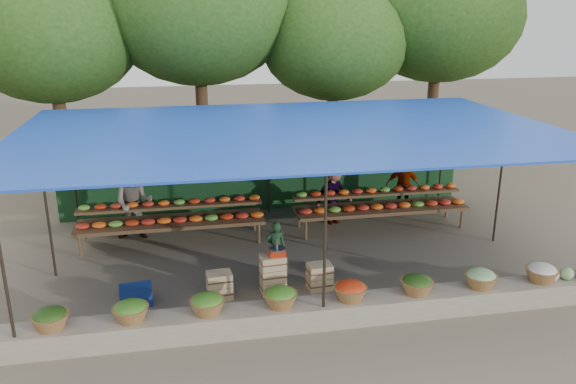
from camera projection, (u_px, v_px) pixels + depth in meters
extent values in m
plane|color=#695B4D|center=(290.00, 257.00, 12.14)|extent=(60.00, 60.00, 0.00)
cube|color=#736B5C|center=(321.00, 313.00, 9.51)|extent=(10.60, 0.55, 0.40)
cylinder|color=black|center=(4.00, 277.00, 8.14)|extent=(0.05, 0.05, 2.80)
cylinder|color=black|center=(325.00, 251.00, 9.00)|extent=(0.05, 0.05, 2.80)
cylinder|color=black|center=(47.00, 210.00, 10.85)|extent=(0.05, 0.05, 2.80)
cylinder|color=black|center=(500.00, 183.00, 12.57)|extent=(0.05, 0.05, 2.80)
cylinder|color=black|center=(72.00, 170.00, 13.56)|extent=(0.05, 0.05, 2.80)
cylinder|color=black|center=(268.00, 161.00, 14.42)|extent=(0.05, 0.05, 2.80)
cylinder|color=black|center=(442.00, 152.00, 15.28)|extent=(0.05, 0.05, 2.80)
cube|color=#1840B7|center=(290.00, 130.00, 11.28)|extent=(10.80, 6.60, 0.04)
cube|color=#1840B7|center=(313.00, 164.00, 9.46)|extent=(10.80, 2.19, 0.26)
cube|color=#1840B7|center=(274.00, 120.00, 13.20)|extent=(10.80, 2.19, 0.26)
cylinder|color=#A1A1A6|center=(278.00, 151.00, 12.83)|extent=(9.60, 0.01, 0.01)
ellipsoid|color=yellow|center=(73.00, 173.00, 12.10)|extent=(0.23, 0.17, 0.30)
ellipsoid|color=yellow|center=(96.00, 172.00, 12.19)|extent=(0.23, 0.17, 0.30)
ellipsoid|color=yellow|center=(119.00, 171.00, 12.27)|extent=(0.23, 0.17, 0.30)
ellipsoid|color=yellow|center=(141.00, 170.00, 12.36)|extent=(0.23, 0.17, 0.30)
ellipsoid|color=yellow|center=(163.00, 169.00, 12.44)|extent=(0.23, 0.17, 0.30)
ellipsoid|color=yellow|center=(185.00, 168.00, 12.53)|extent=(0.23, 0.17, 0.30)
ellipsoid|color=yellow|center=(206.00, 167.00, 12.61)|extent=(0.23, 0.17, 0.30)
ellipsoid|color=yellow|center=(227.00, 165.00, 12.70)|extent=(0.23, 0.17, 0.30)
ellipsoid|color=yellow|center=(248.00, 164.00, 12.78)|extent=(0.23, 0.17, 0.30)
ellipsoid|color=yellow|center=(268.00, 163.00, 12.87)|extent=(0.23, 0.17, 0.30)
ellipsoid|color=yellow|center=(288.00, 162.00, 12.95)|extent=(0.23, 0.17, 0.30)
ellipsoid|color=yellow|center=(308.00, 161.00, 13.04)|extent=(0.23, 0.17, 0.30)
ellipsoid|color=yellow|center=(328.00, 160.00, 13.12)|extent=(0.23, 0.17, 0.30)
ellipsoid|color=yellow|center=(348.00, 159.00, 13.21)|extent=(0.23, 0.17, 0.30)
ellipsoid|color=yellow|center=(367.00, 159.00, 13.29)|extent=(0.23, 0.17, 0.30)
ellipsoid|color=yellow|center=(386.00, 158.00, 13.38)|extent=(0.23, 0.17, 0.30)
ellipsoid|color=yellow|center=(405.00, 157.00, 13.46)|extent=(0.23, 0.17, 0.30)
ellipsoid|color=yellow|center=(423.00, 156.00, 13.55)|extent=(0.23, 0.17, 0.30)
ellipsoid|color=yellow|center=(441.00, 155.00, 13.63)|extent=(0.23, 0.17, 0.30)
ellipsoid|color=yellow|center=(459.00, 154.00, 13.72)|extent=(0.23, 0.17, 0.30)
ellipsoid|color=#234512|center=(50.00, 316.00, 8.61)|extent=(0.52, 0.52, 0.23)
ellipsoid|color=#3D761F|center=(130.00, 308.00, 8.82)|extent=(0.52, 0.52, 0.23)
ellipsoid|color=#3D761F|center=(207.00, 301.00, 9.04)|extent=(0.52, 0.52, 0.23)
ellipsoid|color=#3D761F|center=(280.00, 294.00, 9.25)|extent=(0.52, 0.52, 0.23)
ellipsoid|color=red|center=(350.00, 288.00, 9.47)|extent=(0.52, 0.52, 0.23)
ellipsoid|color=#234512|center=(417.00, 282.00, 9.68)|extent=(0.52, 0.52, 0.23)
ellipsoid|color=#82B26F|center=(481.00, 276.00, 9.90)|extent=(0.52, 0.52, 0.23)
ellipsoid|color=beige|center=(542.00, 270.00, 10.11)|extent=(0.52, 0.52, 0.23)
cube|color=#184520|center=(267.00, 164.00, 14.70)|extent=(10.60, 0.06, 2.50)
cylinder|color=#321D12|center=(62.00, 125.00, 15.96)|extent=(0.36, 0.36, 3.97)
ellipsoid|color=#1A380F|center=(50.00, 35.00, 15.20)|extent=(4.77, 4.77, 3.69)
cylinder|color=#321D12|center=(202.00, 109.00, 16.97)|extent=(0.36, 0.36, 4.48)
ellipsoid|color=#1A380F|center=(198.00, 12.00, 16.11)|extent=(5.39, 5.39, 4.17)
cylinder|color=#321D12|center=(332.00, 119.00, 17.53)|extent=(0.36, 0.36, 3.71)
ellipsoid|color=#1A380F|center=(334.00, 42.00, 16.81)|extent=(4.47, 4.47, 3.45)
cylinder|color=#321D12|center=(432.00, 103.00, 18.43)|extent=(0.36, 0.36, 4.35)
ellipsoid|color=#1A380F|center=(439.00, 17.00, 17.59)|extent=(5.24, 5.24, 4.05)
cube|color=#45281B|center=(171.00, 222.00, 12.75)|extent=(4.20, 0.95, 0.08)
cube|color=#45281B|center=(171.00, 206.00, 12.95)|extent=(4.20, 0.35, 0.06)
cylinder|color=#45281B|center=(80.00, 246.00, 12.10)|extent=(0.06, 0.06, 0.50)
cylinder|color=#45281B|center=(259.00, 233.00, 12.80)|extent=(0.06, 0.06, 0.50)
cylinder|color=#45281B|center=(85.00, 232.00, 12.85)|extent=(0.06, 0.06, 0.50)
cylinder|color=#45281B|center=(254.00, 220.00, 13.55)|extent=(0.06, 0.06, 0.50)
ellipsoid|color=red|center=(82.00, 226.00, 12.24)|extent=(0.31, 0.26, 0.13)
ellipsoid|color=#64A934|center=(84.00, 208.00, 12.58)|extent=(0.26, 0.22, 0.12)
ellipsoid|color=#FF6016|center=(99.00, 225.00, 12.30)|extent=(0.31, 0.26, 0.13)
ellipsoid|color=red|center=(100.00, 207.00, 12.64)|extent=(0.26, 0.22, 0.12)
ellipsoid|color=#64A934|center=(116.00, 224.00, 12.37)|extent=(0.31, 0.26, 0.13)
ellipsoid|color=red|center=(116.00, 206.00, 12.70)|extent=(0.26, 0.22, 0.12)
ellipsoid|color=red|center=(132.00, 223.00, 12.43)|extent=(0.31, 0.26, 0.13)
ellipsoid|color=#FF6016|center=(132.00, 205.00, 12.77)|extent=(0.26, 0.22, 0.12)
ellipsoid|color=red|center=(148.00, 222.00, 12.49)|extent=(0.31, 0.26, 0.13)
ellipsoid|color=red|center=(148.00, 204.00, 12.83)|extent=(0.26, 0.22, 0.12)
ellipsoid|color=#FF6016|center=(164.00, 221.00, 12.55)|extent=(0.31, 0.26, 0.13)
ellipsoid|color=#FF6016|center=(164.00, 203.00, 12.89)|extent=(0.26, 0.22, 0.12)
ellipsoid|color=red|center=(180.00, 220.00, 12.62)|extent=(0.31, 0.26, 0.13)
ellipsoid|color=#64A934|center=(179.00, 202.00, 12.95)|extent=(0.26, 0.22, 0.12)
ellipsoid|color=#FF6016|center=(196.00, 219.00, 12.68)|extent=(0.31, 0.26, 0.13)
ellipsoid|color=red|center=(194.00, 201.00, 13.02)|extent=(0.26, 0.22, 0.12)
ellipsoid|color=#64A934|center=(211.00, 218.00, 12.74)|extent=(0.31, 0.26, 0.13)
ellipsoid|color=red|center=(210.00, 200.00, 13.08)|extent=(0.26, 0.22, 0.12)
ellipsoid|color=red|center=(227.00, 217.00, 12.80)|extent=(0.31, 0.26, 0.13)
ellipsoid|color=#FF6016|center=(225.00, 199.00, 13.14)|extent=(0.26, 0.22, 0.12)
ellipsoid|color=red|center=(242.00, 216.00, 12.87)|extent=(0.31, 0.26, 0.13)
ellipsoid|color=red|center=(240.00, 198.00, 13.20)|extent=(0.26, 0.22, 0.12)
ellipsoid|color=#FF6016|center=(257.00, 215.00, 12.93)|extent=(0.31, 0.26, 0.13)
ellipsoid|color=#FF6016|center=(254.00, 197.00, 13.27)|extent=(0.26, 0.22, 0.12)
cube|color=#45281B|center=(380.00, 208.00, 13.65)|extent=(4.20, 0.95, 0.08)
cube|color=#45281B|center=(377.00, 194.00, 13.84)|extent=(4.20, 0.35, 0.06)
cylinder|color=#45281B|center=(306.00, 229.00, 13.00)|extent=(0.06, 0.06, 0.50)
cylinder|color=#45281B|center=(461.00, 218.00, 13.70)|extent=(0.06, 0.06, 0.50)
cylinder|color=#45281B|center=(299.00, 217.00, 13.75)|extent=(0.06, 0.06, 0.50)
cylinder|color=#45281B|center=(447.00, 207.00, 14.45)|extent=(0.06, 0.06, 0.50)
ellipsoid|color=red|center=(306.00, 211.00, 13.14)|extent=(0.31, 0.26, 0.13)
ellipsoid|color=#64A934|center=(302.00, 195.00, 13.47)|extent=(0.26, 0.22, 0.12)
ellipsoid|color=#FF6016|center=(320.00, 210.00, 13.20)|extent=(0.31, 0.26, 0.13)
ellipsoid|color=red|center=(316.00, 194.00, 13.54)|extent=(0.26, 0.22, 0.12)
ellipsoid|color=#64A934|center=(335.00, 209.00, 13.26)|extent=(0.31, 0.26, 0.13)
ellipsoid|color=red|center=(330.00, 193.00, 13.60)|extent=(0.26, 0.22, 0.12)
ellipsoid|color=red|center=(349.00, 209.00, 13.32)|extent=(0.31, 0.26, 0.13)
ellipsoid|color=#FF6016|center=(344.00, 192.00, 13.66)|extent=(0.26, 0.22, 0.12)
ellipsoid|color=red|center=(363.00, 208.00, 13.39)|extent=(0.31, 0.26, 0.13)
ellipsoid|color=red|center=(358.00, 191.00, 13.73)|extent=(0.26, 0.22, 0.12)
ellipsoid|color=#FF6016|center=(377.00, 207.00, 13.45)|extent=(0.31, 0.26, 0.13)
ellipsoid|color=#FF6016|center=(371.00, 190.00, 13.79)|extent=(0.26, 0.22, 0.12)
ellipsoid|color=red|center=(391.00, 206.00, 13.51)|extent=(0.31, 0.26, 0.13)
ellipsoid|color=#64A934|center=(385.00, 190.00, 13.85)|extent=(0.26, 0.22, 0.12)
ellipsoid|color=#FF6016|center=(404.00, 205.00, 13.58)|extent=(0.31, 0.26, 0.13)
ellipsoid|color=red|center=(398.00, 189.00, 13.91)|extent=(0.26, 0.22, 0.12)
ellipsoid|color=#64A934|center=(418.00, 204.00, 13.64)|extent=(0.31, 0.26, 0.13)
ellipsoid|color=red|center=(411.00, 188.00, 13.98)|extent=(0.26, 0.22, 0.12)
ellipsoid|color=red|center=(431.00, 203.00, 13.70)|extent=(0.31, 0.26, 0.13)
ellipsoid|color=#FF6016|center=(425.00, 187.00, 14.04)|extent=(0.26, 0.22, 0.12)
ellipsoid|color=red|center=(445.00, 202.00, 13.76)|extent=(0.31, 0.26, 0.13)
ellipsoid|color=red|center=(438.00, 186.00, 14.10)|extent=(0.26, 0.22, 0.12)
ellipsoid|color=#FF6016|center=(458.00, 201.00, 13.83)|extent=(0.31, 0.26, 0.13)
ellipsoid|color=#FF6016|center=(451.00, 186.00, 14.16)|extent=(0.26, 0.22, 0.12)
cube|color=tan|center=(220.00, 292.00, 10.38)|extent=(0.48, 0.38, 0.25)
cube|color=tan|center=(219.00, 279.00, 10.30)|extent=(0.48, 0.38, 0.25)
cube|color=tan|center=(273.00, 287.00, 10.56)|extent=(0.48, 0.38, 0.25)
cube|color=tan|center=(273.00, 274.00, 10.48)|extent=(0.48, 0.38, 0.25)
cube|color=tan|center=(273.00, 262.00, 10.40)|extent=(0.48, 0.38, 0.25)
cube|color=tan|center=(319.00, 283.00, 10.72)|extent=(0.48, 0.38, 0.25)
cube|color=tan|center=(320.00, 270.00, 10.64)|extent=(0.48, 0.38, 0.25)
cube|color=red|center=(277.00, 252.00, 10.36)|extent=(0.29, 0.25, 0.12)
cylinder|color=#A1A1A6|center=(277.00, 249.00, 10.33)|extent=(0.31, 0.31, 0.03)
cylinder|color=#A1A1A6|center=(277.00, 244.00, 10.31)|extent=(0.03, 0.03, 0.21)
imported|color=#1A391F|center=(276.00, 248.00, 11.20)|extent=(0.45, 0.33, 1.13)
imported|color=slate|center=(134.00, 202.00, 12.87)|extent=(0.94, 0.77, 1.78)
imported|color=slate|center=(334.00, 194.00, 13.85)|extent=(1.12, 0.81, 1.55)
imported|color=slate|center=(403.00, 186.00, 14.57)|extent=(0.95, 0.69, 1.49)
cube|color=navy|center=(56.00, 334.00, 8.99)|extent=(0.56, 0.46, 0.29)
cube|color=navy|center=(136.00, 295.00, 10.16)|extent=(0.61, 0.46, 0.34)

